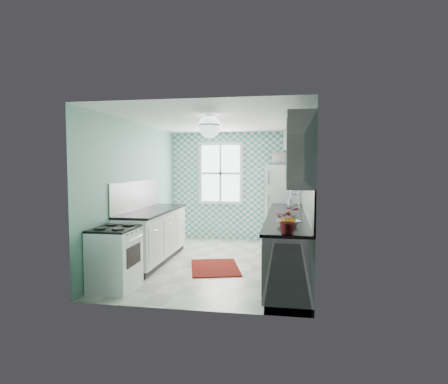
% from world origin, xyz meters
% --- Properties ---
extents(floor, '(3.00, 4.40, 0.02)m').
position_xyz_m(floor, '(0.00, 0.00, -0.01)').
color(floor, beige).
rests_on(floor, ground).
extents(ceiling, '(3.00, 4.40, 0.02)m').
position_xyz_m(ceiling, '(0.00, 0.00, 2.51)').
color(ceiling, white).
rests_on(ceiling, wall_back).
extents(wall_back, '(3.00, 0.02, 2.50)m').
position_xyz_m(wall_back, '(0.00, 2.21, 1.25)').
color(wall_back, '#6CA391').
rests_on(wall_back, floor).
extents(wall_front, '(3.00, 0.02, 2.50)m').
position_xyz_m(wall_front, '(0.00, -2.21, 1.25)').
color(wall_front, '#6CA391').
rests_on(wall_front, floor).
extents(wall_left, '(0.02, 4.40, 2.50)m').
position_xyz_m(wall_left, '(-1.51, 0.00, 1.25)').
color(wall_left, '#6CA391').
rests_on(wall_left, floor).
extents(wall_right, '(0.02, 4.40, 2.50)m').
position_xyz_m(wall_right, '(1.51, 0.00, 1.25)').
color(wall_right, '#6CA391').
rests_on(wall_right, floor).
extents(accent_wall, '(3.00, 0.01, 2.50)m').
position_xyz_m(accent_wall, '(0.00, 2.19, 1.25)').
color(accent_wall, teal).
rests_on(accent_wall, wall_back).
extents(window, '(1.04, 0.05, 1.44)m').
position_xyz_m(window, '(-0.35, 2.16, 1.55)').
color(window, white).
rests_on(window, wall_back).
extents(backsplash_right, '(0.02, 3.60, 0.51)m').
position_xyz_m(backsplash_right, '(1.49, -0.40, 1.20)').
color(backsplash_right, white).
rests_on(backsplash_right, wall_right).
extents(backsplash_left, '(0.02, 2.15, 0.51)m').
position_xyz_m(backsplash_left, '(-1.49, -0.07, 1.20)').
color(backsplash_left, white).
rests_on(backsplash_left, wall_left).
extents(upper_cabinets_right, '(0.33, 3.20, 0.90)m').
position_xyz_m(upper_cabinets_right, '(1.33, -0.60, 1.90)').
color(upper_cabinets_right, white).
rests_on(upper_cabinets_right, wall_right).
extents(upper_cabinet_fridge, '(0.40, 0.74, 0.40)m').
position_xyz_m(upper_cabinet_fridge, '(1.30, 1.83, 2.25)').
color(upper_cabinet_fridge, white).
rests_on(upper_cabinet_fridge, wall_right).
extents(ceiling_light, '(0.34, 0.34, 0.35)m').
position_xyz_m(ceiling_light, '(0.00, -0.80, 2.32)').
color(ceiling_light, silver).
rests_on(ceiling_light, ceiling).
extents(base_cabinets_right, '(0.60, 3.60, 0.90)m').
position_xyz_m(base_cabinets_right, '(1.20, -0.40, 0.45)').
color(base_cabinets_right, white).
rests_on(base_cabinets_right, floor).
extents(countertop_right, '(0.63, 3.60, 0.04)m').
position_xyz_m(countertop_right, '(1.19, -0.40, 0.92)').
color(countertop_right, black).
rests_on(countertop_right, base_cabinets_right).
extents(base_cabinets_left, '(0.60, 2.15, 0.90)m').
position_xyz_m(base_cabinets_left, '(-1.20, -0.07, 0.45)').
color(base_cabinets_left, white).
rests_on(base_cabinets_left, floor).
extents(countertop_left, '(0.63, 2.15, 0.04)m').
position_xyz_m(countertop_left, '(-1.19, -0.07, 0.92)').
color(countertop_left, black).
rests_on(countertop_left, base_cabinets_left).
extents(fridge, '(0.76, 0.75, 1.75)m').
position_xyz_m(fridge, '(1.11, 1.80, 0.87)').
color(fridge, white).
rests_on(fridge, floor).
extents(stove, '(0.56, 0.70, 0.85)m').
position_xyz_m(stove, '(-1.20, -1.58, 0.44)').
color(stove, white).
rests_on(stove, floor).
extents(sink, '(0.55, 0.46, 0.53)m').
position_xyz_m(sink, '(1.20, 0.49, 0.93)').
color(sink, silver).
rests_on(sink, countertop_right).
extents(rug, '(1.05, 1.28, 0.02)m').
position_xyz_m(rug, '(-0.01, -0.33, 0.01)').
color(rug, '#620808').
rests_on(rug, floor).
extents(dish_towel, '(0.08, 0.26, 0.40)m').
position_xyz_m(dish_towel, '(0.89, 0.21, 0.48)').
color(dish_towel, '#5AB9B6').
rests_on(dish_towel, base_cabinets_right).
extents(fruit_bowl, '(0.39, 0.39, 0.08)m').
position_xyz_m(fruit_bowl, '(1.20, -1.50, 0.98)').
color(fruit_bowl, silver).
rests_on(fruit_bowl, countertop_right).
extents(potted_plant, '(0.29, 0.26, 0.32)m').
position_xyz_m(potted_plant, '(1.20, -2.09, 1.10)').
color(potted_plant, '#A41517').
rests_on(potted_plant, countertop_right).
extents(soap_bottle, '(0.11, 0.11, 0.20)m').
position_xyz_m(soap_bottle, '(1.25, 1.01, 1.04)').
color(soap_bottle, '#9DB0C3').
rests_on(soap_bottle, countertop_right).
extents(microwave, '(0.51, 0.35, 0.28)m').
position_xyz_m(microwave, '(1.11, 1.80, 1.89)').
color(microwave, silver).
rests_on(microwave, fridge).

